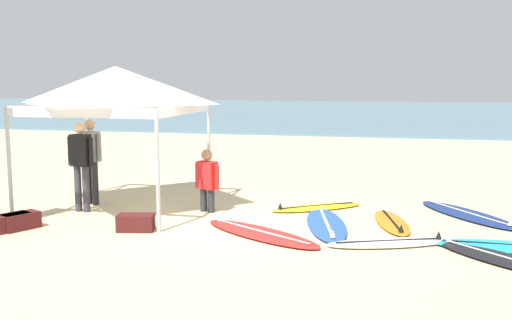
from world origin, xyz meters
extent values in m
plane|color=beige|center=(0.00, 0.00, 0.00)|extent=(80.00, 80.00, 0.00)
cube|color=#568499|center=(0.00, 33.79, 0.05)|extent=(80.00, 36.00, 0.10)
cylinder|color=#B7B7BC|center=(-3.64, -0.67, 1.02)|extent=(0.07, 0.07, 2.05)
cylinder|color=#B7B7BC|center=(-0.88, -0.67, 1.02)|extent=(0.07, 0.07, 2.05)
cylinder|color=#B7B7BC|center=(-3.64, 2.09, 1.02)|extent=(0.07, 0.07, 2.05)
cylinder|color=#B7B7BC|center=(-0.88, 2.09, 1.02)|extent=(0.07, 0.07, 2.05)
cube|color=white|center=(-2.26, -0.67, 1.96)|extent=(2.76, 0.03, 0.18)
cube|color=white|center=(-2.26, 2.09, 1.96)|extent=(2.76, 0.03, 0.18)
cube|color=white|center=(-3.64, 0.71, 1.96)|extent=(0.03, 2.76, 0.18)
cube|color=white|center=(-0.88, 0.71, 1.96)|extent=(0.03, 2.76, 0.18)
pyramid|color=white|center=(-2.26, 0.71, 2.40)|extent=(2.88, 2.88, 0.70)
ellipsoid|color=navy|center=(4.24, 1.66, 0.04)|extent=(1.97, 2.44, 0.07)
cube|color=white|center=(4.24, 1.66, 0.07)|extent=(1.24, 1.77, 0.01)
cone|color=white|center=(4.82, 0.82, 0.13)|extent=(0.09, 0.09, 0.12)
ellipsoid|color=black|center=(4.36, -1.04, 0.04)|extent=(1.97, 1.94, 0.07)
cube|color=white|center=(4.36, -1.04, 0.07)|extent=(1.36, 1.32, 0.01)
cone|color=white|center=(3.72, -0.42, 0.13)|extent=(0.09, 0.09, 0.12)
ellipsoid|color=orange|center=(2.87, 0.73, 0.04)|extent=(0.86, 1.89, 0.07)
cube|color=black|center=(2.87, 0.73, 0.07)|extent=(0.36, 1.53, 0.01)
cone|color=black|center=(3.02, 0.00, 0.13)|extent=(0.09, 0.09, 0.12)
ellipsoid|color=yellow|center=(1.44, 1.63, 0.04)|extent=(1.84, 1.47, 0.07)
cube|color=black|center=(1.44, 1.63, 0.07)|extent=(1.35, 0.93, 0.01)
cone|color=black|center=(0.80, 1.20, 0.13)|extent=(0.09, 0.09, 0.12)
ellipsoid|color=red|center=(0.81, -0.50, 0.04)|extent=(2.41, 1.87, 0.07)
cube|color=white|center=(0.81, -0.50, 0.07)|extent=(1.77, 1.16, 0.01)
cone|color=white|center=(-0.03, 0.04, 0.13)|extent=(0.09, 0.09, 0.12)
ellipsoid|color=white|center=(2.83, -0.59, 0.04)|extent=(2.02, 1.22, 0.07)
cube|color=black|center=(2.83, -0.59, 0.07)|extent=(1.57, 0.65, 0.01)
cone|color=black|center=(3.58, -0.30, 0.13)|extent=(0.09, 0.09, 0.12)
ellipsoid|color=blue|center=(1.77, 0.35, 0.04)|extent=(1.14, 2.47, 0.07)
cube|color=white|center=(1.77, 0.35, 0.07)|extent=(0.47, 1.99, 0.01)
cone|color=white|center=(1.98, -0.61, 0.13)|extent=(0.09, 0.09, 0.12)
cylinder|color=#383842|center=(-2.97, 0.42, 0.44)|extent=(0.13, 0.13, 0.88)
cylinder|color=#383842|center=(-2.79, 0.40, 0.44)|extent=(0.13, 0.13, 0.88)
cube|color=black|center=(-2.88, 0.41, 1.18)|extent=(0.38, 0.26, 0.60)
sphere|color=beige|center=(-2.88, 0.41, 1.60)|extent=(0.21, 0.21, 0.21)
cylinder|color=black|center=(-3.11, 0.43, 1.16)|extent=(0.09, 0.09, 0.54)
cylinder|color=black|center=(-2.65, 0.39, 1.16)|extent=(0.09, 0.09, 0.54)
cylinder|color=#2D2D33|center=(-3.11, 1.07, 0.44)|extent=(0.13, 0.13, 0.88)
cylinder|color=#2D2D33|center=(-2.94, 1.02, 0.44)|extent=(0.13, 0.13, 0.88)
cube|color=gray|center=(-3.02, 1.04, 1.18)|extent=(0.40, 0.30, 0.60)
sphere|color=tan|center=(-3.02, 1.04, 1.60)|extent=(0.21, 0.21, 0.21)
cylinder|color=gray|center=(-3.25, 1.10, 1.16)|extent=(0.09, 0.09, 0.54)
cylinder|color=gray|center=(-2.80, 0.99, 1.16)|extent=(0.09, 0.09, 0.54)
cylinder|color=#2D2D33|center=(-0.47, 0.89, 0.23)|extent=(0.13, 0.13, 0.45)
cylinder|color=#2D2D33|center=(-0.64, 0.96, 0.23)|extent=(0.13, 0.13, 0.45)
cube|color=red|center=(-0.55, 0.93, 0.71)|extent=(0.41, 0.33, 0.52)
sphere|color=#9E7051|center=(-0.55, 0.93, 1.09)|extent=(0.21, 0.21, 0.21)
cylinder|color=red|center=(-0.34, 0.85, 0.69)|extent=(0.09, 0.09, 0.47)
cylinder|color=red|center=(-0.77, 1.01, 0.69)|extent=(0.09, 0.09, 0.47)
cube|color=#4C1919|center=(-1.29, -0.69, 0.14)|extent=(0.65, 0.44, 0.28)
cube|color=#4C1919|center=(-3.33, -1.14, 0.14)|extent=(0.56, 0.68, 0.28)
cube|color=#4C1919|center=(-3.23, -1.03, 0.14)|extent=(0.55, 0.68, 0.28)
camera|label=1|loc=(2.83, -9.56, 2.54)|focal=41.37mm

